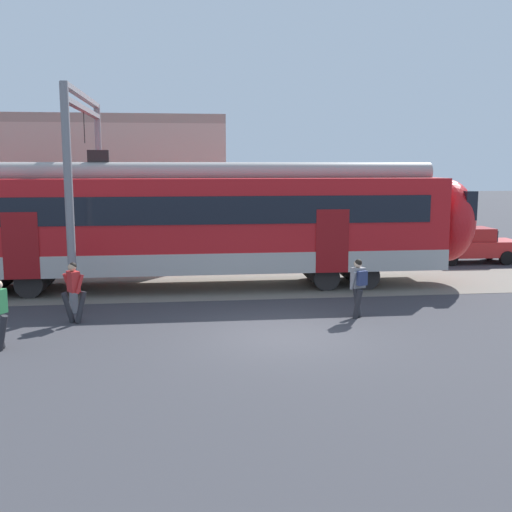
# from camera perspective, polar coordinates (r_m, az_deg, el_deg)

# --- Properties ---
(ground_plane) EXTENTS (160.00, 160.00, 0.00)m
(ground_plane) POSITION_cam_1_polar(r_m,az_deg,el_deg) (15.13, 2.44, -7.59)
(ground_plane) COLOR #38383D
(pedestrian_red) EXTENTS (0.71, 0.49, 1.67)m
(pedestrian_red) POSITION_cam_1_polar(r_m,az_deg,el_deg) (16.82, -16.98, -2.94)
(pedestrian_red) COLOR #28282D
(pedestrian_red) RESTS_ON ground
(pedestrian_grey) EXTENTS (0.53, 0.71, 1.67)m
(pedestrian_grey) POSITION_cam_1_polar(r_m,az_deg,el_deg) (16.85, 9.72, -2.57)
(pedestrian_grey) COLOR #28282D
(pedestrian_grey) RESTS_ON ground
(parked_car_red) EXTENTS (4.03, 1.82, 1.54)m
(parked_car_red) POSITION_cam_1_polar(r_m,az_deg,el_deg) (27.80, 19.75, 1.01)
(parked_car_red) COLOR #B22323
(parked_car_red) RESTS_ON ground
(catenary_gantry) EXTENTS (0.24, 6.64, 6.53)m
(catenary_gantry) POSITION_cam_1_polar(r_m,az_deg,el_deg) (20.89, -15.92, 8.54)
(catenary_gantry) COLOR gray
(catenary_gantry) RESTS_ON ground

